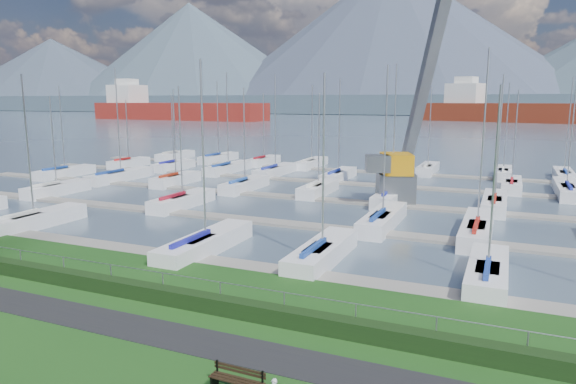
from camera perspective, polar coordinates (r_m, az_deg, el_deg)
The scene contains 12 objects.
path at distance 21.74m, azimuth -16.35°, elevation -14.33°, with size 160.00×2.00×0.04m, color black.
water at distance 278.51m, azimuth 20.81°, elevation 7.63°, with size 800.00×540.00×0.20m, color #495A6B.
hedge at distance 23.49m, azimuth -12.29°, elevation -11.35°, with size 80.00×0.70×0.70m, color black.
fence at distance 23.50m, azimuth -11.80°, elevation -9.11°, with size 0.04×0.04×80.00m, color gray.
foothill at distance 348.31m, azimuth 21.44°, elevation 9.03°, with size 900.00×80.00×12.00m, color #415260.
mountains at distance 424.40m, azimuth 23.23°, elevation 14.51°, with size 1190.00×360.00×115.00m.
docks at distance 46.81m, azimuth 6.79°, elevation -1.09°, with size 90.00×41.60×0.25m.
bench_right at distance 16.81m, azimuth -5.65°, elevation -20.11°, with size 1.81×0.45×0.85m.
crane at distance 47.55m, azimuth 12.86°, elevation 5.65°, with size 7.54×12.99×22.35m.
cargo_ship_west at distance 250.94m, azimuth -12.87°, elevation 8.75°, with size 88.33×21.95×21.50m.
cargo_ship_mid at distance 235.39m, azimuth 26.83°, elevation 7.79°, with size 110.34×47.12×21.50m.
sailboat_fleet at distance 49.17m, azimuth 6.57°, elevation 6.10°, with size 74.47×49.84×13.79m.
Camera 1 is at (12.94, -18.05, 8.89)m, focal length 32.00 mm.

